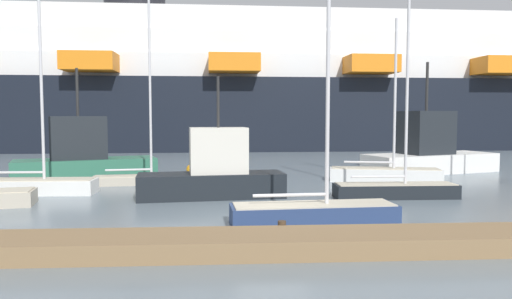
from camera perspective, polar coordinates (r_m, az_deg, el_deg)
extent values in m
plane|color=slate|center=(17.03, 1.92, -8.40)|extent=(600.00, 600.00, 0.00)
cube|color=olive|center=(13.17, 3.61, -10.95)|extent=(26.69, 1.89, 0.52)
cylinder|color=#423323|center=(14.16, 3.07, -9.66)|extent=(0.24, 0.24, 0.63)
cube|color=white|center=(24.83, -24.66, -4.04)|extent=(5.57, 1.52, 0.68)
cube|color=beige|center=(24.78, -24.69, -3.22)|extent=(5.34, 1.40, 0.04)
cylinder|color=silver|center=(24.48, -24.02, 7.13)|extent=(0.13, 0.13, 8.92)
cylinder|color=silver|center=(25.06, -26.42, -2.43)|extent=(2.50, 0.14, 0.11)
cube|color=navy|center=(16.62, 6.83, -7.59)|extent=(5.73, 1.87, 0.65)
cube|color=beige|center=(16.55, 6.84, -6.42)|extent=(5.49, 1.74, 0.04)
cylinder|color=silver|center=(16.41, 8.48, 6.32)|extent=(0.14, 0.14, 7.37)
cylinder|color=silver|center=(16.31, 4.05, -5.38)|extent=(2.54, 0.29, 0.11)
cube|color=#BCB29E|center=(26.60, -13.15, -3.52)|extent=(5.42, 2.04, 0.43)
cube|color=beige|center=(26.57, -13.16, -3.01)|extent=(5.20, 1.91, 0.04)
cylinder|color=silver|center=(26.42, -12.41, 7.59)|extent=(0.13, 0.13, 9.82)
cylinder|color=silver|center=(26.57, -14.83, -2.32)|extent=(2.37, 0.43, 0.10)
cube|color=white|center=(27.83, 14.94, -2.93)|extent=(6.20, 2.66, 0.71)
cube|color=beige|center=(27.79, 14.96, -2.16)|extent=(5.94, 2.49, 0.04)
cylinder|color=silver|center=(27.72, 16.11, 6.28)|extent=(0.14, 0.14, 8.22)
cylinder|color=silver|center=(27.66, 13.17, -1.47)|extent=(2.68, 0.66, 0.12)
cube|color=black|center=(22.47, 16.14, -4.73)|extent=(5.45, 1.33, 0.61)
cube|color=beige|center=(22.43, 16.15, -3.91)|extent=(5.23, 1.23, 0.04)
cylinder|color=silver|center=(22.47, 17.47, 9.22)|extent=(0.13, 0.13, 10.32)
cylinder|color=silver|center=(22.13, 14.24, -3.12)|extent=(2.45, 0.12, 0.10)
cube|color=#2D6B51|center=(30.50, -19.40, -2.06)|extent=(8.43, 4.92, 1.09)
cube|color=#1E2328|center=(30.35, -20.24, 1.32)|extent=(3.60, 2.80, 2.53)
cylinder|color=#262626|center=(30.36, -20.36, 6.37)|extent=(0.16, 0.16, 2.82)
cube|color=white|center=(33.22, 19.91, -1.50)|extent=(9.33, 5.66, 1.20)
cube|color=#1E2328|center=(32.80, 19.42, 1.91)|extent=(3.54, 3.09, 2.75)
cylinder|color=#262626|center=(32.83, 19.54, 7.01)|extent=(0.18, 0.18, 3.10)
cube|color=black|center=(21.74, -5.29, -4.23)|extent=(6.66, 2.70, 1.09)
cube|color=silver|center=(21.60, -4.47, -0.10)|extent=(2.68, 1.78, 2.04)
cylinder|color=#262626|center=(21.55, -4.50, 5.62)|extent=(0.13, 0.13, 2.27)
sphere|color=red|center=(35.86, -18.26, -1.45)|extent=(0.73, 0.73, 0.73)
cylinder|color=black|center=(35.79, -18.29, -0.13)|extent=(0.06, 0.06, 0.92)
sphere|color=orange|center=(29.90, -7.56, -2.36)|extent=(0.70, 0.70, 0.70)
cylinder|color=black|center=(29.83, -7.58, -0.96)|extent=(0.06, 0.06, 0.76)
cube|color=black|center=(59.40, 10.26, 4.06)|extent=(136.72, 22.43, 7.50)
cube|color=white|center=(59.61, 10.32, 8.84)|extent=(125.76, 19.88, 2.45)
cube|color=white|center=(59.87, 10.35, 11.18)|extent=(118.22, 18.68, 2.45)
cube|color=white|center=(60.23, 10.38, 13.50)|extent=(110.67, 17.49, 2.45)
cube|color=orange|center=(49.02, -18.99, 9.74)|extent=(5.00, 3.94, 1.72)
cube|color=orange|center=(47.68, -2.62, 10.13)|extent=(5.00, 3.94, 1.72)
cube|color=orange|center=(50.15, 13.37, 9.72)|extent=(5.00, 3.94, 1.72)
cube|color=orange|center=(55.93, 26.90, 8.80)|extent=(5.00, 3.94, 1.72)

